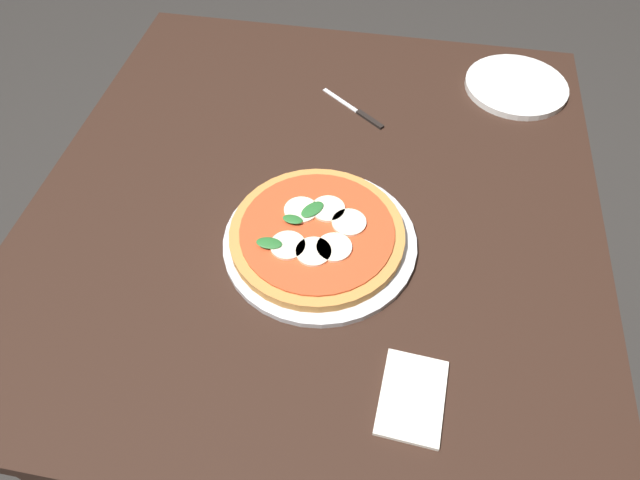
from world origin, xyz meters
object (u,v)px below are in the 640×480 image
serving_tray (320,241)px  pizza (317,233)px  plate_white (516,86)px  napkin (412,397)px  dining_table (317,231)px  knife (360,113)px

serving_tray → pizza: (-0.00, -0.01, 0.02)m
serving_tray → plate_white: 0.62m
pizza → plate_white: size_ratio=1.34×
pizza → napkin: (0.25, 0.18, -0.02)m
serving_tray → dining_table: bearing=-166.9°
plate_white → napkin: size_ratio=1.72×
plate_white → napkin: plate_white is taller
pizza → napkin: 0.31m
knife → plate_white: bearing=114.2°
serving_tray → pizza: pizza is taller
serving_tray → pizza: bearing=-115.0°
pizza → plate_white: bearing=144.8°
dining_table → plate_white: (-0.39, 0.38, 0.12)m
plate_white → serving_tray: bearing=-34.6°
serving_tray → pizza: 0.02m
plate_white → napkin: bearing=-12.8°
serving_tray → plate_white: size_ratio=1.49×
plate_white → knife: plate_white is taller
pizza → knife: bearing=175.7°
pizza → knife: (-0.36, 0.03, -0.02)m
serving_tray → knife: (-0.36, 0.02, -0.00)m
knife → pizza: bearing=-4.3°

